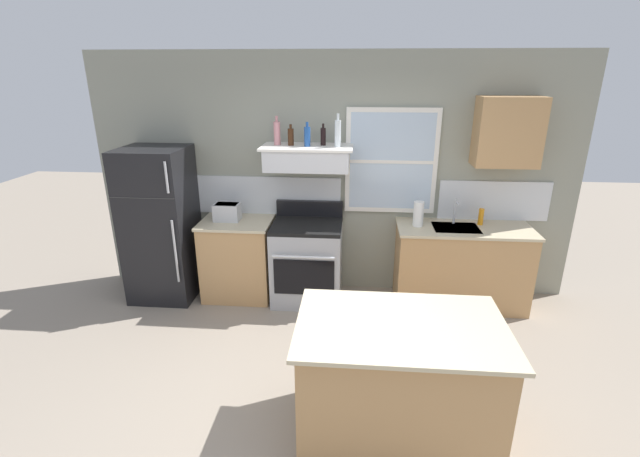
{
  "coord_description": "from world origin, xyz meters",
  "views": [
    {
      "loc": [
        0.28,
        -2.68,
        2.5
      ],
      "look_at": [
        -0.05,
        1.2,
        1.1
      ],
      "focal_mm": 24.91,
      "sensor_mm": 36.0,
      "label": 1
    }
  ],
  "objects_px": {
    "bottle_blue_liqueur": "(307,136)",
    "kitchen_island": "(397,381)",
    "stove_range": "(307,261)",
    "bottle_balsamic_dark": "(323,136)",
    "toaster": "(227,212)",
    "paper_towel_roll": "(418,214)",
    "bottle_brown_stout": "(291,137)",
    "refrigerator": "(161,225)",
    "bottle_clear_tall": "(338,133)",
    "bottle_rose_pink": "(277,133)",
    "dish_soap_bottle": "(481,217)"
  },
  "relations": [
    {
      "from": "toaster",
      "to": "stove_range",
      "type": "height_order",
      "value": "toaster"
    },
    {
      "from": "bottle_brown_stout",
      "to": "refrigerator",
      "type": "bearing_deg",
      "value": -174.93
    },
    {
      "from": "bottle_blue_liqueur",
      "to": "bottle_rose_pink",
      "type": "bearing_deg",
      "value": 165.83
    },
    {
      "from": "bottle_balsamic_dark",
      "to": "dish_soap_bottle",
      "type": "relative_size",
      "value": 1.25
    },
    {
      "from": "refrigerator",
      "to": "bottle_balsamic_dark",
      "type": "bearing_deg",
      "value": 5.33
    },
    {
      "from": "bottle_brown_stout",
      "to": "bottle_blue_liqueur",
      "type": "height_order",
      "value": "bottle_blue_liqueur"
    },
    {
      "from": "toaster",
      "to": "dish_soap_bottle",
      "type": "xyz_separation_m",
      "value": [
        2.78,
        0.08,
        -0.01
      ]
    },
    {
      "from": "bottle_brown_stout",
      "to": "kitchen_island",
      "type": "xyz_separation_m",
      "value": [
        1.03,
        -2.07,
        -1.38
      ]
    },
    {
      "from": "bottle_balsamic_dark",
      "to": "paper_towel_roll",
      "type": "distance_m",
      "value": 1.31
    },
    {
      "from": "refrigerator",
      "to": "bottle_blue_liqueur",
      "type": "relative_size",
      "value": 6.9
    },
    {
      "from": "refrigerator",
      "to": "bottle_rose_pink",
      "type": "bearing_deg",
      "value": 7.08
    },
    {
      "from": "bottle_clear_tall",
      "to": "bottle_rose_pink",
      "type": "bearing_deg",
      "value": 171.68
    },
    {
      "from": "bottle_blue_liqueur",
      "to": "bottle_balsamic_dark",
      "type": "distance_m",
      "value": 0.18
    },
    {
      "from": "bottle_balsamic_dark",
      "to": "paper_towel_roll",
      "type": "height_order",
      "value": "bottle_balsamic_dark"
    },
    {
      "from": "paper_towel_roll",
      "to": "dish_soap_bottle",
      "type": "relative_size",
      "value": 1.5
    },
    {
      "from": "bottle_brown_stout",
      "to": "paper_towel_roll",
      "type": "bearing_deg",
      "value": -2.95
    },
    {
      "from": "toaster",
      "to": "bottle_blue_liqueur",
      "type": "height_order",
      "value": "bottle_blue_liqueur"
    },
    {
      "from": "toaster",
      "to": "kitchen_island",
      "type": "relative_size",
      "value": 0.21
    },
    {
      "from": "bottle_brown_stout",
      "to": "kitchen_island",
      "type": "relative_size",
      "value": 0.16
    },
    {
      "from": "paper_towel_roll",
      "to": "dish_soap_bottle",
      "type": "bearing_deg",
      "value": 8.33
    },
    {
      "from": "bottle_balsamic_dark",
      "to": "bottle_brown_stout",
      "type": "bearing_deg",
      "value": -173.53
    },
    {
      "from": "bottle_rose_pink",
      "to": "kitchen_island",
      "type": "relative_size",
      "value": 0.21
    },
    {
      "from": "bottle_blue_liqueur",
      "to": "bottle_clear_tall",
      "type": "bearing_deg",
      "value": -2.02
    },
    {
      "from": "dish_soap_bottle",
      "to": "paper_towel_roll",
      "type": "bearing_deg",
      "value": -171.67
    },
    {
      "from": "stove_range",
      "to": "dish_soap_bottle",
      "type": "height_order",
      "value": "same"
    },
    {
      "from": "paper_towel_roll",
      "to": "bottle_clear_tall",
      "type": "bearing_deg",
      "value": 179.34
    },
    {
      "from": "bottle_blue_liqueur",
      "to": "kitchen_island",
      "type": "bearing_deg",
      "value": -67.27
    },
    {
      "from": "bottle_blue_liqueur",
      "to": "kitchen_island",
      "type": "distance_m",
      "value": 2.6
    },
    {
      "from": "toaster",
      "to": "stove_range",
      "type": "relative_size",
      "value": 0.27
    },
    {
      "from": "refrigerator",
      "to": "paper_towel_roll",
      "type": "xyz_separation_m",
      "value": [
        2.85,
        0.06,
        0.19
      ]
    },
    {
      "from": "bottle_blue_liqueur",
      "to": "paper_towel_roll",
      "type": "height_order",
      "value": "bottle_blue_liqueur"
    },
    {
      "from": "stove_range",
      "to": "paper_towel_roll",
      "type": "xyz_separation_m",
      "value": [
        1.2,
        0.04,
        0.58
      ]
    },
    {
      "from": "bottle_rose_pink",
      "to": "dish_soap_bottle",
      "type": "height_order",
      "value": "bottle_rose_pink"
    },
    {
      "from": "bottle_balsamic_dark",
      "to": "dish_soap_bottle",
      "type": "xyz_separation_m",
      "value": [
        1.72,
        -0.01,
        -0.84
      ]
    },
    {
      "from": "bottle_brown_stout",
      "to": "bottle_balsamic_dark",
      "type": "height_order",
      "value": "bottle_balsamic_dark"
    },
    {
      "from": "bottle_rose_pink",
      "to": "bottle_brown_stout",
      "type": "distance_m",
      "value": 0.16
    },
    {
      "from": "bottle_brown_stout",
      "to": "bottle_balsamic_dark",
      "type": "xyz_separation_m",
      "value": [
        0.34,
        0.04,
        0.0
      ]
    },
    {
      "from": "paper_towel_roll",
      "to": "toaster",
      "type": "bearing_deg",
      "value": 179.53
    },
    {
      "from": "stove_range",
      "to": "bottle_balsamic_dark",
      "type": "xyz_separation_m",
      "value": [
        0.16,
        0.15,
        1.37
      ]
    },
    {
      "from": "toaster",
      "to": "kitchen_island",
      "type": "distance_m",
      "value": 2.73
    },
    {
      "from": "bottle_brown_stout",
      "to": "bottle_clear_tall",
      "type": "bearing_deg",
      "value": -6.99
    },
    {
      "from": "stove_range",
      "to": "bottle_rose_pink",
      "type": "relative_size",
      "value": 3.64
    },
    {
      "from": "stove_range",
      "to": "kitchen_island",
      "type": "distance_m",
      "value": 2.14
    },
    {
      "from": "bottle_rose_pink",
      "to": "dish_soap_bottle",
      "type": "bearing_deg",
      "value": -0.11
    },
    {
      "from": "bottle_rose_pink",
      "to": "bottle_brown_stout",
      "type": "height_order",
      "value": "bottle_rose_pink"
    },
    {
      "from": "refrigerator",
      "to": "dish_soap_bottle",
      "type": "xyz_separation_m",
      "value": [
        3.53,
        0.16,
        0.14
      ]
    },
    {
      "from": "refrigerator",
      "to": "stove_range",
      "type": "xyz_separation_m",
      "value": [
        1.65,
        0.02,
        -0.39
      ]
    },
    {
      "from": "refrigerator",
      "to": "paper_towel_roll",
      "type": "bearing_deg",
      "value": 1.21
    },
    {
      "from": "toaster",
      "to": "paper_towel_roll",
      "type": "bearing_deg",
      "value": -0.47
    },
    {
      "from": "bottle_rose_pink",
      "to": "bottle_brown_stout",
      "type": "bearing_deg",
      "value": -12.64
    }
  ]
}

